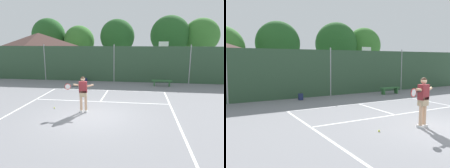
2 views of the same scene
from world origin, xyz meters
TOP-DOWN VIEW (x-y plane):
  - ground_plane at (0.00, 0.00)m, footprint 120.00×120.00m
  - court_markings at (0.00, 0.65)m, footprint 8.30×11.10m
  - chainlink_fence at (0.00, 9.00)m, footprint 26.09×0.09m
  - basketball_hoop at (4.44, 11.06)m, footprint 0.90×0.67m
  - clubhouse_building at (-8.91, 12.84)m, footprint 7.26×5.07m
  - treeline_backdrop at (-0.01, 19.47)m, footprint 25.22×4.56m
  - tennis_player at (-0.49, 0.50)m, footprint 1.41×0.41m
  - tennis_ball at (-2.21, 0.84)m, footprint 0.07×0.07m
  - backpack_navy at (-2.45, 8.23)m, footprint 0.29×0.26m
  - courtside_bench at (4.09, 7.58)m, footprint 1.60×0.36m

SIDE VIEW (x-z plane):
  - ground_plane at x=0.00m, z-range 0.00..0.00m
  - court_markings at x=0.00m, z-range 0.00..0.01m
  - tennis_ball at x=-2.21m, z-range 0.00..0.07m
  - backpack_navy at x=-2.45m, z-range -0.04..0.42m
  - courtside_bench at x=4.09m, z-range 0.12..0.60m
  - tennis_player at x=-0.49m, z-range 0.18..2.04m
  - chainlink_fence at x=0.00m, z-range -0.07..3.23m
  - basketball_hoop at x=4.44m, z-range 0.54..4.09m
  - clubhouse_building at x=-8.91m, z-range 0.08..4.56m
  - treeline_backdrop at x=-0.01m, z-range 0.74..7.61m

